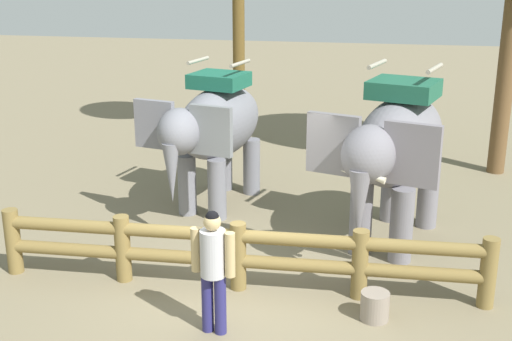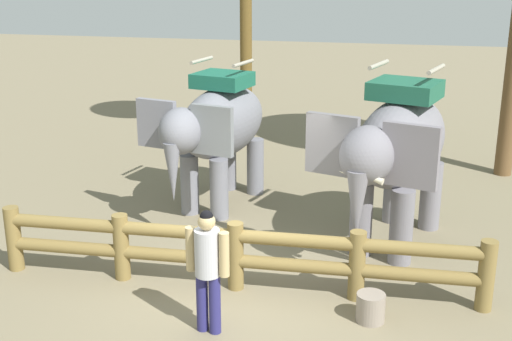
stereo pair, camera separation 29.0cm
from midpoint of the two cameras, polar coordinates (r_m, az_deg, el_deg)
ground_plane at (r=10.26m, az=-1.12°, el=-10.26°), size 60.00×60.00×0.00m
log_fence at (r=10.15m, az=-0.90°, el=-6.75°), size 7.39×0.43×1.05m
elephant_near_left at (r=13.14m, az=-2.59°, el=3.65°), size 2.16×3.44×2.88m
elephant_center at (r=11.53m, az=12.43°, el=1.82°), size 2.48×3.69×3.09m
tourist_woman_in_black at (r=8.89m, az=-3.13°, el=-7.73°), size 0.60×0.38×1.72m
feed_bucket at (r=9.63m, az=10.43°, el=-11.21°), size 0.40×0.40×0.41m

